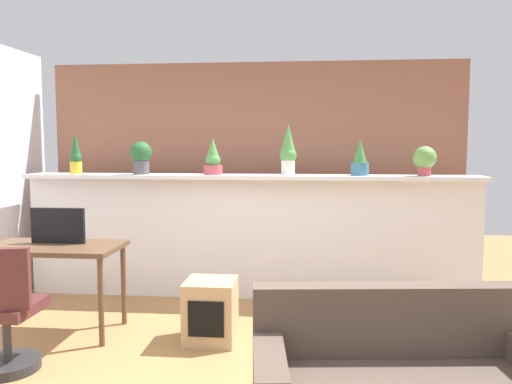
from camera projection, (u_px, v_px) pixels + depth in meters
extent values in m
cube|color=silver|center=(249.00, 238.00, 5.25)|extent=(4.63, 0.16, 1.24)
cube|color=silver|center=(248.00, 177.00, 5.15)|extent=(4.63, 0.37, 0.04)
cube|color=#935B47|center=(255.00, 174.00, 5.78)|extent=(4.63, 0.10, 2.50)
cylinder|color=gold|center=(76.00, 168.00, 5.28)|extent=(0.12, 0.12, 0.13)
sphere|color=#235B2D|center=(76.00, 158.00, 5.27)|extent=(0.13, 0.13, 0.13)
cone|color=#235B2D|center=(75.00, 144.00, 5.25)|extent=(0.11, 0.11, 0.24)
cylinder|color=#4C4C51|center=(141.00, 167.00, 5.24)|extent=(0.16, 0.16, 0.14)
sphere|color=#235B2D|center=(141.00, 152.00, 5.22)|extent=(0.23, 0.23, 0.23)
cylinder|color=#B7474C|center=(213.00, 170.00, 5.17)|extent=(0.19, 0.19, 0.10)
sphere|color=#4C9347|center=(213.00, 161.00, 5.16)|extent=(0.15, 0.15, 0.15)
cone|color=#4C9347|center=(213.00, 148.00, 5.15)|extent=(0.13, 0.13, 0.20)
cylinder|color=silver|center=(288.00, 168.00, 5.13)|extent=(0.14, 0.14, 0.15)
sphere|color=#4C9347|center=(288.00, 155.00, 5.12)|extent=(0.17, 0.17, 0.17)
cone|color=#4C9347|center=(288.00, 138.00, 5.11)|extent=(0.15, 0.15, 0.29)
cylinder|color=#386B84|center=(360.00, 169.00, 5.04)|extent=(0.18, 0.18, 0.13)
cone|color=#3D843D|center=(360.00, 151.00, 5.02)|extent=(0.14, 0.14, 0.23)
cylinder|color=#B7474C|center=(424.00, 171.00, 4.96)|extent=(0.13, 0.13, 0.09)
sphere|color=#669E4C|center=(425.00, 158.00, 4.95)|extent=(0.22, 0.22, 0.22)
cylinder|color=brown|center=(101.00, 302.00, 3.98)|extent=(0.04, 0.04, 0.71)
cylinder|color=brown|center=(16.00, 282.00, 4.57)|extent=(0.04, 0.04, 0.71)
cylinder|color=brown|center=(124.00, 285.00, 4.48)|extent=(0.04, 0.04, 0.71)
cube|color=brown|center=(54.00, 247.00, 4.24)|extent=(1.10, 0.60, 0.04)
cube|color=black|center=(58.00, 226.00, 4.30)|extent=(0.46, 0.04, 0.30)
cylinder|color=#262628|center=(8.00, 365.00, 3.58)|extent=(0.44, 0.44, 0.07)
cylinder|color=#333333|center=(7.00, 337.00, 3.57)|extent=(0.06, 0.06, 0.34)
cube|color=#4C2323|center=(6.00, 308.00, 3.55)|extent=(0.44, 0.44, 0.08)
cube|color=tan|center=(211.00, 311.00, 4.10)|extent=(0.40, 0.40, 0.50)
cube|color=black|center=(206.00, 319.00, 3.91)|extent=(0.28, 0.04, 0.28)
cube|color=brown|center=(390.00, 319.00, 2.87)|extent=(1.57, 0.33, 0.40)
cube|color=brown|center=(269.00, 363.00, 2.58)|extent=(0.24, 0.77, 0.16)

